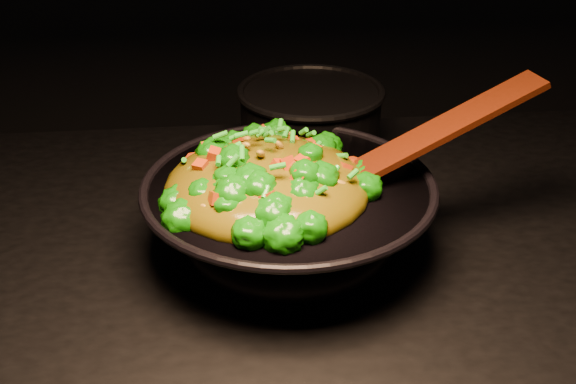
{
  "coord_description": "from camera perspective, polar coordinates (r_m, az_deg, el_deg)",
  "views": [
    {
      "loc": [
        -0.17,
        -0.76,
        1.44
      ],
      "look_at": [
        -0.09,
        0.04,
        0.99
      ],
      "focal_mm": 45.0,
      "sensor_mm": 36.0,
      "label": 1
    }
  ],
  "objects": [
    {
      "name": "back_pot",
      "position": [
        1.16,
        1.78,
        5.31
      ],
      "size": [
        0.28,
        0.28,
        0.13
      ],
      "primitive_type": "cylinder",
      "rotation": [
        0.0,
        0.0,
        -0.3
      ],
      "color": "black",
      "rests_on": "stovetop"
    },
    {
      "name": "stir_fry",
      "position": [
        0.87,
        -1.69,
        2.66
      ],
      "size": [
        0.33,
        0.33,
        0.09
      ],
      "primitive_type": null,
      "rotation": [
        0.0,
        0.0,
        0.36
      ],
      "color": "#136E07",
      "rests_on": "wok"
    },
    {
      "name": "wok",
      "position": [
        0.93,
        0.06,
        -2.22
      ],
      "size": [
        0.37,
        0.37,
        0.1
      ],
      "primitive_type": null,
      "rotation": [
        0.0,
        0.0,
        0.01
      ],
      "color": "black",
      "rests_on": "stovetop"
    },
    {
      "name": "spatula",
      "position": [
        0.92,
        11.03,
        4.34
      ],
      "size": [
        0.3,
        0.11,
        0.13
      ],
      "primitive_type": "cube",
      "rotation": [
        0.0,
        -0.38,
        0.2
      ],
      "color": "#341303",
      "rests_on": "wok"
    }
  ]
}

